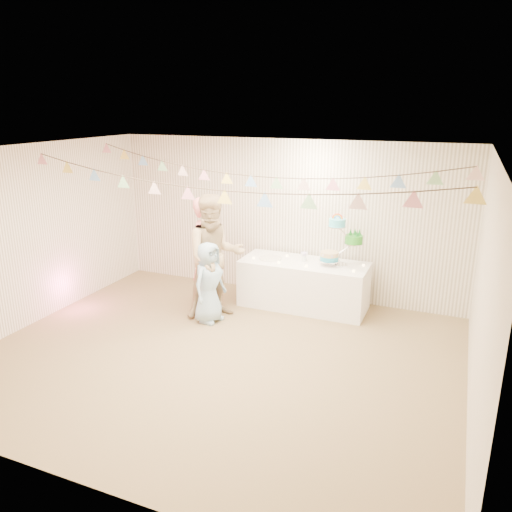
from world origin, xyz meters
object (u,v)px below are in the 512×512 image
at_px(cake_stand, 341,241).
at_px(person_adult_a, 208,254).
at_px(person_adult_b, 215,257).
at_px(person_child, 209,282).
at_px(table, 304,284).

distance_m(cake_stand, person_adult_a, 2.05).
bearing_deg(person_adult_b, cake_stand, -11.98).
distance_m(person_adult_b, person_child, 0.40).
bearing_deg(person_adult_b, person_adult_a, 96.33).
bearing_deg(person_adult_a, person_child, -155.44).
bearing_deg(table, cake_stand, 5.19).
bearing_deg(person_adult_b, table, -3.24).
height_order(table, person_child, person_child).
height_order(person_adult_a, person_adult_b, person_adult_b).
xyz_separation_m(person_adult_a, person_child, (0.25, -0.46, -0.28)).
distance_m(cake_stand, person_adult_b, 1.92).
bearing_deg(person_adult_a, person_adult_b, -137.65).
relative_size(table, person_child, 1.63).
height_order(table, person_adult_a, person_adult_a).
height_order(person_adult_b, person_child, person_adult_b).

